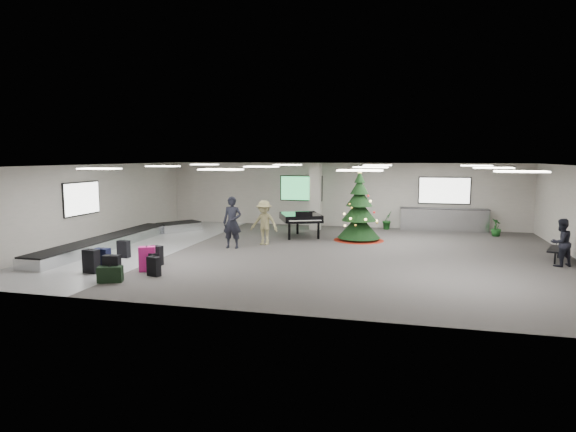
% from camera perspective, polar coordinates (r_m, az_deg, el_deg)
% --- Properties ---
extents(ground, '(18.00, 18.00, 0.00)m').
position_cam_1_polar(ground, '(17.73, 3.09, -4.38)').
color(ground, '#3E3A38').
rests_on(ground, ground).
extents(room_envelope, '(18.02, 14.02, 3.21)m').
position_cam_1_polar(room_envelope, '(18.15, 2.35, 3.32)').
color(room_envelope, '#BCB4AC').
rests_on(room_envelope, ground).
extents(baggage_carousel, '(2.28, 9.71, 0.43)m').
position_cam_1_polar(baggage_carousel, '(20.54, -18.99, -2.57)').
color(baggage_carousel, silver).
rests_on(baggage_carousel, ground).
extents(service_counter, '(4.05, 0.65, 1.08)m').
position_cam_1_polar(service_counter, '(23.98, 17.97, -0.39)').
color(service_counter, silver).
rests_on(service_counter, ground).
extents(suitcase_0, '(0.50, 0.33, 0.74)m').
position_cam_1_polar(suitcase_0, '(14.70, -20.14, -5.76)').
color(suitcase_0, black).
rests_on(suitcase_0, ground).
extents(suitcase_1, '(0.42, 0.34, 0.59)m').
position_cam_1_polar(suitcase_1, '(15.40, -15.88, -5.29)').
color(suitcase_1, black).
rests_on(suitcase_1, ground).
extents(pink_suitcase, '(0.56, 0.46, 0.79)m').
position_cam_1_polar(pink_suitcase, '(15.48, -16.36, -4.90)').
color(pink_suitcase, '#EF1F8C').
rests_on(pink_suitcase, ground).
extents(suitcase_3, '(0.45, 0.29, 0.65)m').
position_cam_1_polar(suitcase_3, '(16.28, -15.35, -4.52)').
color(suitcase_3, black).
rests_on(suitcase_3, ground).
extents(navy_suitcase, '(0.46, 0.27, 0.72)m').
position_cam_1_polar(navy_suitcase, '(15.96, -21.14, -4.84)').
color(navy_suitcase, black).
rests_on(navy_suitcase, ground).
extents(suitcase_5, '(0.52, 0.33, 0.74)m').
position_cam_1_polar(suitcase_5, '(15.79, -22.29, -4.99)').
color(suitcase_5, black).
rests_on(suitcase_5, ground).
extents(green_duffel, '(0.75, 0.55, 0.47)m').
position_cam_1_polar(green_duffel, '(14.52, -20.32, -6.48)').
color(green_duffel, black).
rests_on(green_duffel, ground).
extents(suitcase_7, '(0.44, 0.32, 0.60)m').
position_cam_1_polar(suitcase_7, '(14.82, -15.62, -5.77)').
color(suitcase_7, black).
rests_on(suitcase_7, ground).
extents(suitcase_8, '(0.43, 0.26, 0.63)m').
position_cam_1_polar(suitcase_8, '(17.76, -18.90, -3.74)').
color(suitcase_8, black).
rests_on(suitcase_8, ground).
extents(christmas_tree, '(2.13, 2.13, 3.03)m').
position_cam_1_polar(christmas_tree, '(20.40, 8.42, 0.02)').
color(christmas_tree, maroon).
rests_on(christmas_tree, ground).
extents(grand_piano, '(2.28, 2.54, 1.19)m').
position_cam_1_polar(grand_piano, '(21.08, 1.54, -0.20)').
color(grand_piano, black).
rests_on(grand_piano, ground).
extents(bench, '(0.98, 1.53, 0.92)m').
position_cam_1_polar(bench, '(18.65, 29.59, -3.10)').
color(bench, black).
rests_on(bench, ground).
extents(traveler_a, '(0.76, 0.52, 1.99)m').
position_cam_1_polar(traveler_a, '(18.59, -6.62, -0.76)').
color(traveler_a, black).
rests_on(traveler_a, ground).
extents(traveler_b, '(1.23, 0.82, 1.78)m').
position_cam_1_polar(traveler_b, '(19.20, -2.84, -0.80)').
color(traveler_b, '#8C8356').
rests_on(traveler_b, ground).
extents(traveler_bench, '(0.95, 0.89, 1.55)m').
position_cam_1_polar(traveler_bench, '(17.72, 29.62, -2.76)').
color(traveler_bench, black).
rests_on(traveler_bench, ground).
extents(potted_plant_left, '(0.62, 0.64, 0.91)m').
position_cam_1_polar(potted_plant_left, '(23.79, 11.69, -0.47)').
color(potted_plant_left, '#123914').
rests_on(potted_plant_left, ground).
extents(potted_plant_right, '(0.59, 0.59, 0.78)m').
position_cam_1_polar(potted_plant_right, '(23.20, 23.44, -1.26)').
color(potted_plant_right, '#123914').
rests_on(potted_plant_right, ground).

